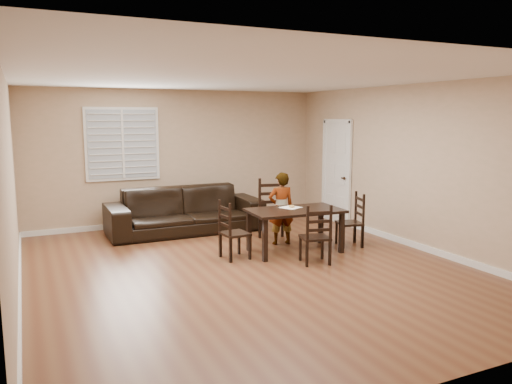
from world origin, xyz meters
The scene contains 11 objects.
ground centered at (0.00, 0.00, 0.00)m, with size 7.00×7.00×0.00m, color brown.
room centered at (0.04, 0.18, 1.81)m, with size 6.04×7.04×2.72m.
dining_table centered at (1.05, 0.54, 0.61)m, with size 1.54×0.92×0.70m.
chair_near centered at (1.13, 1.50, 0.49)m, with size 0.58×0.55×1.08m.
chair_far centered at (0.99, -0.25, 0.41)m, with size 0.48×0.46×0.90m.
chair_left centered at (-0.08, 0.59, 0.41)m, with size 0.41×0.44×0.90m.
chair_right centered at (2.18, 0.45, 0.41)m, with size 0.48×0.49×0.91m.
child centered at (1.09, 1.08, 0.62)m, with size 0.45×0.30×1.24m, color gray.
napkin centered at (1.06, 0.70, 0.70)m, with size 0.28×0.28×0.00m, color white.
donut centered at (1.08, 0.70, 0.72)m, with size 0.10×0.10×0.04m.
sofa centered at (-0.13, 2.63, 0.42)m, with size 2.88×1.13×0.84m, color black.
Camera 1 is at (-2.85, -6.31, 2.17)m, focal length 35.00 mm.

